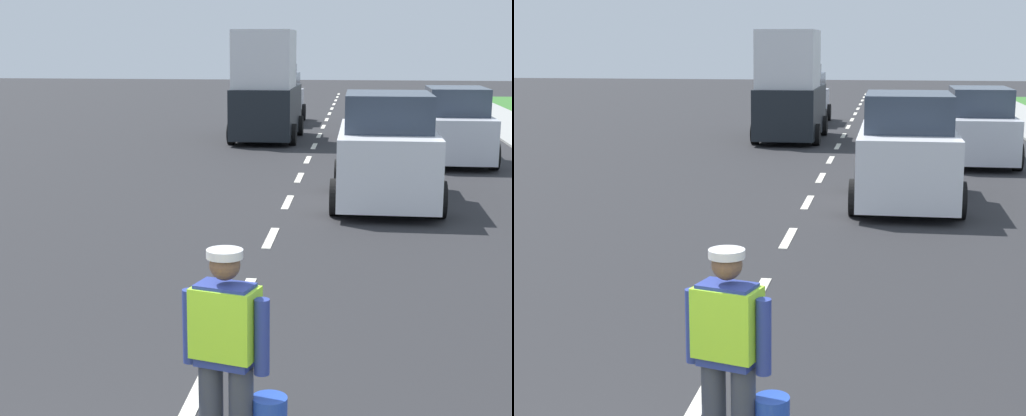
{
  "view_description": "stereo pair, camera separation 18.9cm",
  "coord_description": "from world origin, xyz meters",
  "views": [
    {
      "loc": [
        1.38,
        -3.64,
        3.06
      ],
      "look_at": [
        0.14,
        5.78,
        1.1
      ],
      "focal_mm": 55.43,
      "sensor_mm": 36.0,
      "label": 1
    },
    {
      "loc": [
        1.56,
        -3.62,
        3.06
      ],
      "look_at": [
        0.14,
        5.78,
        1.1
      ],
      "focal_mm": 55.43,
      "sensor_mm": 36.0,
      "label": 2
    }
  ],
  "objects": [
    {
      "name": "lane_center_line",
      "position": [
        0.0,
        25.2,
        0.0
      ],
      "size": [
        0.14,
        46.4,
        0.01
      ],
      "color": "silver",
      "rests_on": "ground"
    },
    {
      "name": "car_parked_far",
      "position": [
        3.89,
        17.83,
        0.92
      ],
      "size": [
        1.94,
        4.13,
        1.99
      ],
      "color": "silver",
      "rests_on": "ground"
    },
    {
      "name": "ground_plane",
      "position": [
        0.0,
        21.0,
        0.0
      ],
      "size": [
        96.0,
        96.0,
        0.0
      ],
      "primitive_type": "plane",
      "color": "#28282B"
    },
    {
      "name": "road_worker",
      "position": [
        0.5,
        1.59,
        0.93
      ],
      "size": [
        0.77,
        0.39,
        1.67
      ],
      "color": "#383D4C",
      "rests_on": "ground"
    },
    {
      "name": "delivery_truck",
      "position": [
        -1.65,
        22.1,
        1.61
      ],
      "size": [
        2.16,
        4.6,
        3.54
      ],
      "color": "black",
      "rests_on": "ground"
    },
    {
      "name": "car_outgoing_ahead",
      "position": [
        1.91,
        11.86,
        1.01
      ],
      "size": [
        2.08,
        4.09,
        2.17
      ],
      "color": "silver",
      "rests_on": "ground"
    },
    {
      "name": "car_oncoming_third",
      "position": [
        -1.84,
        28.13,
        0.92
      ],
      "size": [
        1.94,
        3.89,
        1.99
      ],
      "color": "silver",
      "rests_on": "ground"
    }
  ]
}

